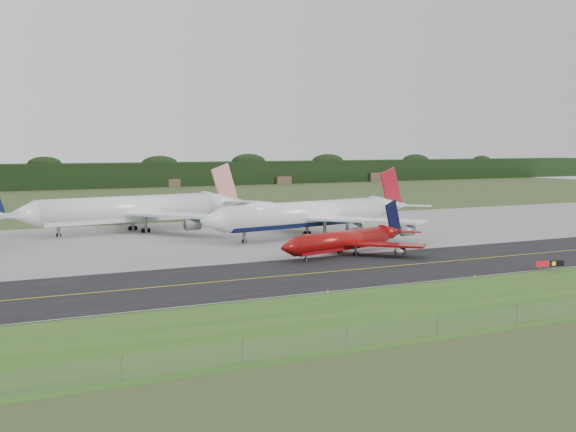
# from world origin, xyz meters

# --- Properties ---
(ground) EXTENTS (600.00, 600.00, 0.00)m
(ground) POSITION_xyz_m (0.00, 0.00, 0.00)
(ground) COLOR #3C4922
(ground) RESTS_ON ground
(grass_verge) EXTENTS (400.00, 30.00, 0.01)m
(grass_verge) POSITION_xyz_m (0.00, -35.00, 0.01)
(grass_verge) COLOR #2A5A1A
(grass_verge) RESTS_ON ground
(taxiway) EXTENTS (400.00, 32.00, 0.02)m
(taxiway) POSITION_xyz_m (0.00, -4.00, 0.01)
(taxiway) COLOR black
(taxiway) RESTS_ON ground
(apron) EXTENTS (400.00, 78.00, 0.01)m
(apron) POSITION_xyz_m (0.00, 51.00, 0.01)
(apron) COLOR gray
(apron) RESTS_ON ground
(taxiway_centreline) EXTENTS (400.00, 0.40, 0.00)m
(taxiway_centreline) POSITION_xyz_m (0.00, -4.00, 0.03)
(taxiway_centreline) COLOR gold
(taxiway_centreline) RESTS_ON taxiway
(taxiway_edge_line) EXTENTS (400.00, 0.25, 0.00)m
(taxiway_edge_line) POSITION_xyz_m (0.00, -19.50, 0.03)
(taxiway_edge_line) COLOR silver
(taxiway_edge_line) RESTS_ON taxiway
(horizon_treeline) EXTENTS (700.00, 25.00, 12.00)m
(horizon_treeline) POSITION_xyz_m (0.00, 273.76, 5.47)
(horizon_treeline) COLOR black
(horizon_treeline) RESTS_ON ground
(jet_ba_747) EXTENTS (61.81, 50.52, 15.60)m
(jet_ba_747) POSITION_xyz_m (5.72, 41.22, 5.31)
(jet_ba_747) COLOR white
(jet_ba_747) RESTS_ON ground
(jet_red_737) EXTENTS (35.84, 28.44, 9.92)m
(jet_red_737) POSITION_xyz_m (-2.82, 12.66, 2.74)
(jet_red_737) COLOR maroon
(jet_red_737) RESTS_ON ground
(jet_star_tail) EXTENTS (61.89, 51.22, 16.35)m
(jet_star_tail) POSITION_xyz_m (-25.76, 71.28, 5.45)
(jet_star_tail) COLOR white
(jet_star_tail) RESTS_ON ground
(taxiway_sign) EXTENTS (5.11, 1.48, 1.74)m
(taxiway_sign) POSITION_xyz_m (15.96, -20.98, 1.23)
(taxiway_sign) COLOR slate
(taxiway_sign) RESTS_ON ground
(edge_marker_left) EXTENTS (0.16, 0.16, 0.50)m
(edge_marker_left) POSITION_xyz_m (-27.51, -20.50, 0.25)
(edge_marker_left) COLOR yellow
(edge_marker_left) RESTS_ON ground
(edge_marker_center) EXTENTS (0.16, 0.16, 0.50)m
(edge_marker_center) POSITION_xyz_m (-0.11, -20.50, 0.25)
(edge_marker_center) COLOR yellow
(edge_marker_center) RESTS_ON ground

